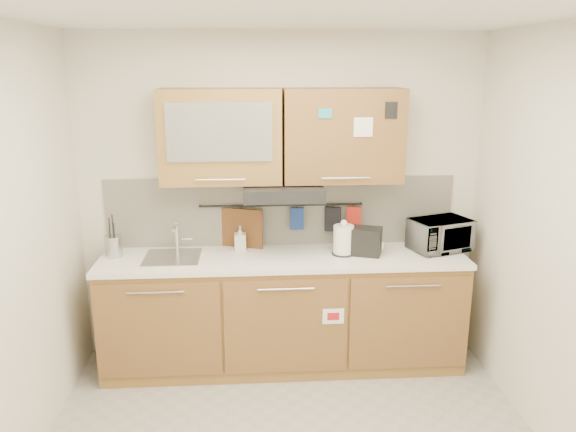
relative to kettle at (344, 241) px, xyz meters
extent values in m
plane|color=white|center=(-0.47, -1.20, 1.57)|extent=(3.20, 3.20, 0.00)
plane|color=silver|center=(-0.47, 0.30, 0.27)|extent=(3.20, 0.00, 3.20)
plane|color=silver|center=(1.13, -1.20, 0.27)|extent=(0.00, 3.00, 3.00)
cube|color=olive|center=(-0.47, 0.00, -0.59)|extent=(2.80, 0.60, 0.88)
cube|color=black|center=(-0.47, 0.00, -0.98)|extent=(2.80, 0.54, 0.10)
cube|color=brown|center=(-1.40, -0.32, -0.56)|extent=(0.91, 0.02, 0.74)
cylinder|color=silver|center=(-1.40, -0.34, -0.25)|extent=(0.41, 0.01, 0.01)
cube|color=brown|center=(-0.47, -0.32, -0.56)|extent=(0.91, 0.02, 0.74)
cylinder|color=silver|center=(-0.47, -0.34, -0.25)|extent=(0.41, 0.01, 0.01)
cube|color=brown|center=(0.46, -0.32, -0.56)|extent=(0.91, 0.02, 0.74)
cylinder|color=silver|center=(0.46, -0.34, -0.25)|extent=(0.41, 0.01, 0.01)
cube|color=white|center=(-0.47, -0.01, -0.13)|extent=(2.82, 0.62, 0.04)
cube|color=silver|center=(-0.47, 0.28, 0.17)|extent=(2.80, 0.02, 0.56)
cube|color=olive|center=(-0.93, 0.12, 0.80)|extent=(0.90, 0.35, 0.70)
cube|color=silver|center=(-0.93, -0.06, 0.85)|extent=(0.76, 0.02, 0.42)
cube|color=brown|center=(-0.01, 0.12, 0.80)|extent=(0.90, 0.35, 0.70)
cube|color=white|center=(0.11, -0.06, 0.88)|extent=(0.14, 0.00, 0.14)
cube|color=black|center=(-0.47, 0.05, 0.39)|extent=(0.60, 0.46, 0.10)
cube|color=silver|center=(-1.32, 0.00, -0.12)|extent=(0.42, 0.40, 0.03)
cylinder|color=silver|center=(-1.30, 0.16, 0.01)|extent=(0.03, 0.03, 0.24)
cylinder|color=silver|center=(-1.30, 0.08, 0.11)|extent=(0.02, 0.18, 0.02)
cylinder|color=black|center=(-0.47, 0.25, 0.23)|extent=(1.30, 0.02, 0.02)
cylinder|color=#B0B1B5|center=(-1.77, 0.06, -0.03)|extent=(0.15, 0.15, 0.16)
cylinder|color=black|center=(-1.79, 0.07, 0.04)|extent=(0.01, 0.01, 0.31)
cylinder|color=black|center=(-1.75, 0.05, 0.03)|extent=(0.01, 0.01, 0.27)
cylinder|color=black|center=(-1.77, 0.09, 0.05)|extent=(0.01, 0.01, 0.33)
cylinder|color=black|center=(-1.79, 0.04, 0.01)|extent=(0.01, 0.01, 0.24)
cylinder|color=white|center=(0.00, 0.00, 0.00)|extent=(0.19, 0.19, 0.23)
sphere|color=white|center=(0.00, 0.00, 0.14)|extent=(0.05, 0.05, 0.05)
cube|color=white|center=(0.10, -0.02, 0.02)|extent=(0.03, 0.04, 0.15)
cylinder|color=black|center=(0.00, 0.00, -0.10)|extent=(0.18, 0.18, 0.01)
cube|color=black|center=(0.15, -0.01, 0.00)|extent=(0.32, 0.25, 0.21)
cube|color=black|center=(0.10, 0.01, 0.09)|extent=(0.12, 0.14, 0.01)
cube|color=black|center=(0.20, -0.03, 0.09)|extent=(0.12, 0.14, 0.01)
imported|color=#999999|center=(0.78, 0.06, 0.01)|extent=(0.53, 0.44, 0.25)
imported|color=#999999|center=(-0.80, 0.16, -0.01)|extent=(0.09, 0.09, 0.20)
cube|color=brown|center=(-0.79, 0.23, -0.01)|extent=(0.35, 0.15, 0.44)
cube|color=navy|center=(-0.34, 0.23, 0.12)|extent=(0.11, 0.03, 0.18)
cube|color=black|center=(-0.05, 0.23, 0.11)|extent=(0.13, 0.08, 0.20)
cube|color=red|center=(0.12, 0.23, 0.14)|extent=(0.12, 0.04, 0.15)
camera|label=1|loc=(-0.71, -4.11, 1.31)|focal=35.00mm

